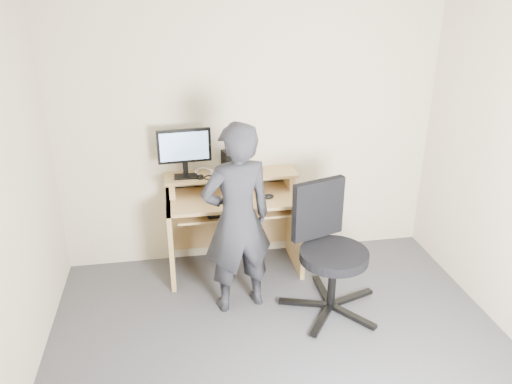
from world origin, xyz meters
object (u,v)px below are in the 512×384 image
object	(u,v)px
desk	(233,213)
office_chair	(328,245)
monitor	(184,149)
person	(237,220)

from	to	relation	value
desk	office_chair	xyz separation A→B (m)	(0.67, -0.77, 0.02)
desk	monitor	bearing A→B (deg)	173.77
desk	monitor	world-z (taller)	monitor
desk	person	xyz separation A→B (m)	(-0.05, -0.64, 0.25)
desk	monitor	xyz separation A→B (m)	(-0.41, 0.04, 0.63)
office_chair	person	bearing A→B (deg)	151.04
office_chair	desk	bearing A→B (deg)	112.21
desk	office_chair	bearing A→B (deg)	-49.08
desk	person	bearing A→B (deg)	-94.08
monitor	office_chair	size ratio (longest dim) A/B	0.45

